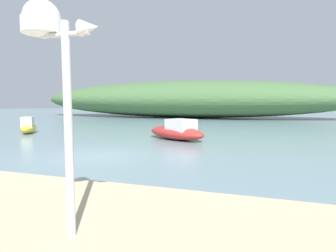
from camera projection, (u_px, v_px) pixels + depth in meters
The scene contains 5 objects.
ground_plane at pixel (95, 156), 10.91m from camera, with size 120.00×120.00×0.00m, color gray.
distant_hill at pixel (185, 99), 36.89m from camera, with size 42.45×10.20×4.81m, color #476B3D.
mast_structure at pixel (49, 40), 3.89m from camera, with size 1.18×0.56×3.36m.
motorboat_far_left at pixel (28, 127), 18.69m from camera, with size 2.05×2.54×1.11m.
motorboat_mid_channel at pixel (177, 131), 15.60m from camera, with size 4.21×3.29×1.16m.
Camera 1 is at (6.07, -9.33, 2.15)m, focal length 29.79 mm.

